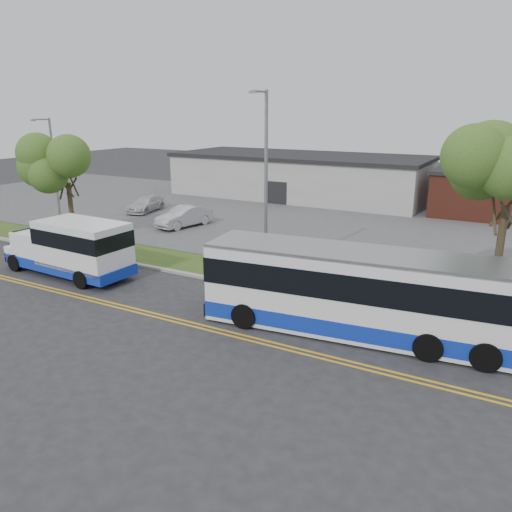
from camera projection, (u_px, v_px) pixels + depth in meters
The scene contains 19 objects.
ground at pixel (189, 284), 25.76m from camera, with size 140.00×140.00×0.00m, color #28282B.
lane_line_north at pixel (138, 309), 22.54m from camera, with size 70.00×0.12×0.01m, color gold.
lane_line_south at pixel (133, 311), 22.28m from camera, with size 70.00×0.12×0.01m, color gold.
curb at pixel (201, 277), 26.66m from camera, with size 80.00×0.30×0.15m, color #9E9B93.
verge at pixel (219, 268), 28.18m from camera, with size 80.00×3.30×0.10m, color #274416.
parking_lot at pixel (316, 221), 40.00m from camera, with size 80.00×25.00×0.10m, color #4C4C4F.
commercial_building at pixel (299, 176), 50.57m from camera, with size 25.40×10.40×4.35m.
brick_wing at pixel (473, 192), 42.10m from camera, with size 6.30×7.30×3.90m.
tree_east at pixel (510, 174), 19.99m from camera, with size 5.20×5.20×8.33m.
tree_west at pixel (66, 166), 32.59m from camera, with size 4.40×4.40×6.91m.
streetlight_near at pixel (265, 180), 25.17m from camera, with size 0.35×1.53×9.50m.
streetlight_far at pixel (54, 169), 36.49m from camera, with size 0.35×1.53×8.00m.
shuttle_bus at pixel (73, 246), 26.65m from camera, with size 8.11×2.97×3.07m.
transit_bus at pixel (357, 292), 19.72m from camera, with size 12.54×4.13×3.41m.
pedestrian at pixel (77, 230), 33.22m from camera, with size 0.62×0.41×1.70m, color black.
parked_car_a at pixel (184, 216), 37.78m from camera, with size 1.63×4.69×1.54m, color #B7BABF.
parked_car_b at pixel (146, 204), 43.41m from camera, with size 1.79×4.40×1.28m, color silver.
grocery_bag_left at pixel (71, 240), 33.35m from camera, with size 0.32×0.32×0.32m, color white.
grocery_bag_right at pixel (84, 240), 33.49m from camera, with size 0.32×0.32×0.32m, color white.
Camera 1 is at (14.85, -19.54, 8.70)m, focal length 35.00 mm.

